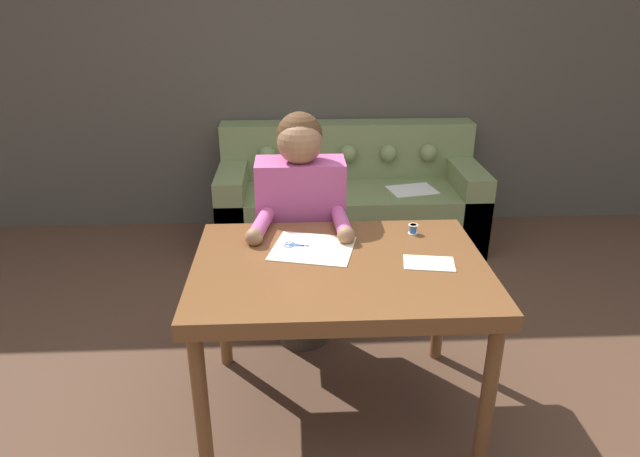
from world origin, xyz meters
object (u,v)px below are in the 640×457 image
Objects in this scene: couch at (349,201)px; thread_spool at (413,229)px; dining_table at (340,280)px; scissors at (299,246)px; person at (301,230)px.

couch is 42.29× the size of thread_spool.
scissors is (-0.17, 0.17, 0.08)m from dining_table.
scissors is 4.53× the size of thread_spool.
dining_table is at bearing -142.14° from thread_spool.
thread_spool is (0.13, -1.61, 0.47)m from couch.
dining_table is 0.97× the size of person.
scissors is 0.54m from thread_spool.
couch reaches higher than scissors.
scissors reaches higher than dining_table.
scissors is (-0.02, -0.40, 0.11)m from person.
person reaches higher than thread_spool.
person is (-0.38, -1.32, 0.35)m from couch.
person reaches higher than dining_table.
thread_spool is at bearing -85.27° from couch.
dining_table is at bearing -45.18° from scissors.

